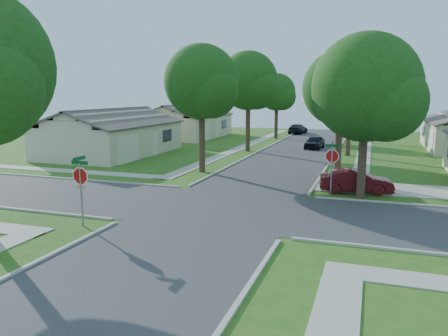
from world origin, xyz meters
name	(u,v)px	position (x,y,z in m)	size (l,w,h in m)	color
ground	(223,208)	(0.00, 0.00, 0.00)	(100.00, 100.00, 0.00)	#255818
road_ns	(223,208)	(0.00, 0.00, 0.00)	(7.00, 100.00, 0.02)	#333335
sidewalk_ne	(365,149)	(6.10, 26.00, 0.02)	(1.20, 40.00, 0.04)	#9E9B91
sidewalk_nw	(248,145)	(-6.10, 26.00, 0.02)	(1.20, 40.00, 0.04)	#9E9B91
driveway	(390,189)	(7.90, 7.10, 0.03)	(8.80, 3.60, 0.05)	#9E9B91
stop_sign_sw	(80,179)	(-4.70, -4.70, 2.03)	(1.05, 0.80, 2.98)	gray
stop_sign_ne	(332,158)	(4.70, 4.70, 2.03)	(1.05, 0.80, 2.98)	gray
tree_e_near	(341,92)	(4.75, 9.01, 5.64)	(4.97, 4.80, 8.28)	#38281C
tree_e_mid	(352,85)	(4.76, 21.01, 6.25)	(5.59, 5.40, 9.21)	#38281C
tree_e_far	(357,90)	(4.75, 34.01, 5.98)	(5.17, 5.00, 8.72)	#38281C
tree_w_near	(202,85)	(-4.64, 9.01, 6.12)	(5.38, 5.20, 8.97)	#38281C
tree_w_mid	(249,83)	(-4.64, 21.01, 6.49)	(5.80, 5.60, 9.56)	#38281C
tree_w_far	(277,94)	(-4.65, 34.01, 5.51)	(4.76, 4.60, 8.04)	#38281C
tree_ne_corner	(367,93)	(6.36, 4.21, 5.59)	(5.80, 5.60, 8.66)	#38281C
house_nw_near	(112,138)	(-15.99, 15.00, 1.52)	(8.42, 13.60, 4.23)	beige
house_nw_far	(186,125)	(-15.99, 32.00, 1.52)	(8.42, 13.60, 4.23)	beige
car_driveway	(356,181)	(6.00, 5.59, 0.66)	(1.40, 4.01, 1.32)	#501014
car_curb_east	(315,142)	(1.20, 25.29, 0.65)	(1.54, 3.83, 1.30)	black
car_curb_west	(298,129)	(-3.20, 41.50, 0.67)	(1.89, 4.64, 1.35)	black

